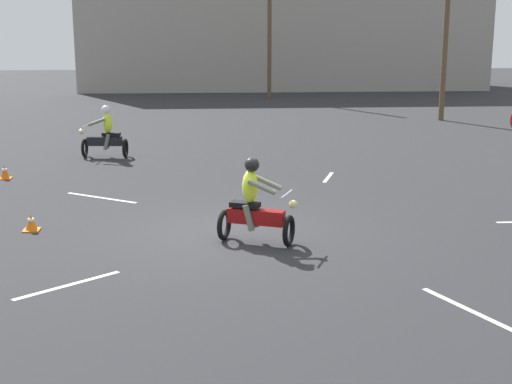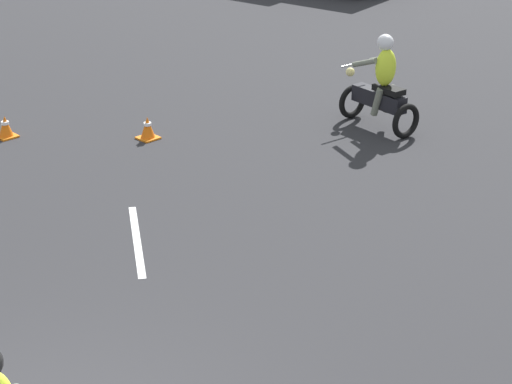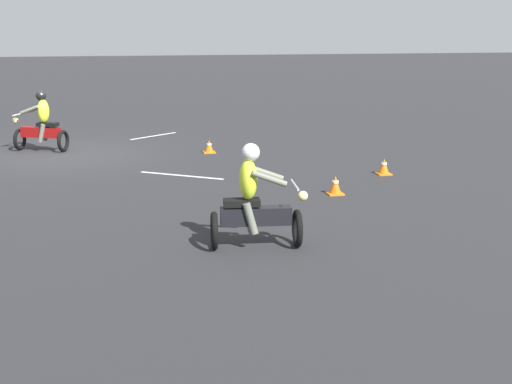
{
  "view_description": "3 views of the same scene",
  "coord_description": "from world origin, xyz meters",
  "views": [
    {
      "loc": [
        -0.49,
        -13.71,
        3.99
      ],
      "look_at": [
        0.53,
        -0.69,
        1.0
      ],
      "focal_mm": 50.0,
      "sensor_mm": 36.0,
      "label": 1
    },
    {
      "loc": [
        6.7,
        -3.69,
        5.89
      ],
      "look_at": [
        -1.51,
        4.15,
        0.9
      ],
      "focal_mm": 70.0,
      "sensor_mm": 36.0,
      "label": 2
    },
    {
      "loc": [
        -1.45,
        19.42,
        3.42
      ],
      "look_at": [
        -3.54,
        8.99,
        0.9
      ],
      "focal_mm": 50.0,
      "sensor_mm": 36.0,
      "label": 3
    }
  ],
  "objects": [
    {
      "name": "ground_plane",
      "position": [
        0.0,
        0.0,
        0.0
      ],
      "size": [
        120.0,
        120.0,
        0.0
      ],
      "primitive_type": "plane",
      "color": "#28282B"
    },
    {
      "name": "motorcycle_rider_foreground",
      "position": [
        0.49,
        -0.68,
        0.73
      ],
      "size": [
        1.54,
        1.12,
        1.66
      ],
      "rotation": [
        0.0,
        0.0,
        4.31
      ],
      "color": "black",
      "rests_on": "ground"
    },
    {
      "name": "motorcycle_rider_background",
      "position": [
        -3.51,
        8.99,
        0.73
      ],
      "size": [
        1.54,
        0.77,
        1.66
      ],
      "rotation": [
        0.0,
        0.0,
        1.47
      ],
      "color": "black",
      "rests_on": "ground"
    },
    {
      "name": "traffic_cone_near_left",
      "position": [
        -7.55,
        4.12,
        0.18
      ],
      "size": [
        0.32,
        0.32,
        0.37
      ],
      "color": "orange",
      "rests_on": "ground"
    },
    {
      "name": "traffic_cone_near_right",
      "position": [
        -3.95,
        0.51,
        0.16
      ],
      "size": [
        0.32,
        0.32,
        0.34
      ],
      "color": "orange",
      "rests_on": "ground"
    },
    {
      "name": "traffic_cone_mid_center",
      "position": [
        -5.84,
        5.8,
        0.19
      ],
      "size": [
        0.32,
        0.32,
        0.39
      ],
      "color": "orange",
      "rests_on": "ground"
    },
    {
      "name": "lane_stripe_nw",
      "position": [
        -2.92,
        3.32,
        0.0
      ],
      "size": [
        1.83,
        1.28,
        0.01
      ],
      "primitive_type": "cube",
      "rotation": [
        0.0,
        0.0,
        4.12
      ],
      "color": "silver",
      "rests_on": "ground"
    },
    {
      "name": "lane_stripe_sw",
      "position": [
        -2.64,
        -2.77,
        0.0
      ],
      "size": [
        1.52,
        1.26,
        0.01
      ],
      "primitive_type": "cube",
      "rotation": [
        0.0,
        0.0,
        5.4
      ],
      "color": "silver",
      "rests_on": "ground"
    }
  ]
}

